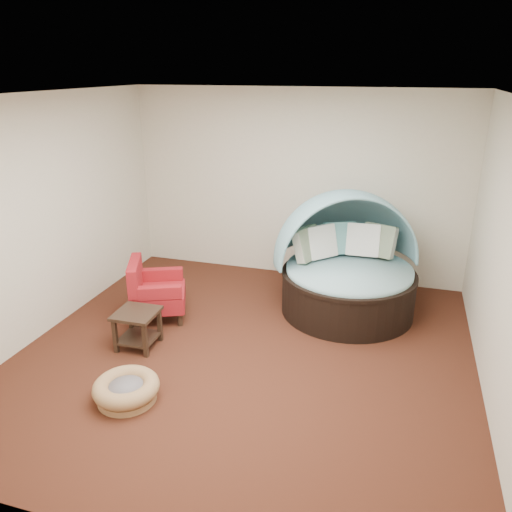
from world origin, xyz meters
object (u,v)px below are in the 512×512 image
(red_armchair, at_px, (154,291))
(side_table, at_px, (137,324))
(canopy_daybed, at_px, (347,257))
(pet_basket, at_px, (126,389))

(red_armchair, xyz_separation_m, side_table, (0.16, -0.71, -0.08))
(canopy_daybed, bearing_deg, pet_basket, -148.81)
(canopy_daybed, relative_size, red_armchair, 2.63)
(canopy_daybed, distance_m, red_armchair, 2.54)
(canopy_daybed, xyz_separation_m, red_armchair, (-2.31, -0.98, -0.37))
(red_armchair, relative_size, side_table, 1.86)
(pet_basket, height_order, red_armchair, red_armchair)
(red_armchair, bearing_deg, side_table, -101.11)
(pet_basket, relative_size, side_table, 1.76)
(canopy_daybed, distance_m, side_table, 2.78)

